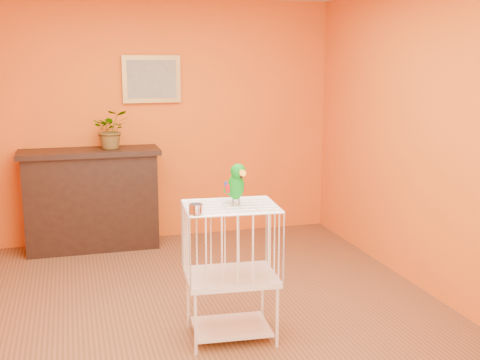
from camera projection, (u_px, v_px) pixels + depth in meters
name	position (u px, v px, depth m)	size (l,w,h in m)	color
ground	(197.00, 317.00, 4.64)	(4.50, 4.50, 0.00)	brown
room_shell	(194.00, 112.00, 4.33)	(4.50, 4.50, 4.50)	orange
console_cabinet	(91.00, 199.00, 6.25)	(1.41, 0.51, 1.05)	black
potted_plant	(111.00, 134.00, 6.19)	(0.36, 0.40, 0.31)	#26722D
framed_picture	(152.00, 79.00, 6.39)	(0.62, 0.04, 0.50)	#AB853D
birdcage	(231.00, 270.00, 4.21)	(0.66, 0.53, 0.97)	white
feed_cup	(196.00, 209.00, 3.87)	(0.09, 0.09, 0.07)	silver
parrot	(236.00, 184.00, 4.11)	(0.15, 0.27, 0.30)	#59544C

